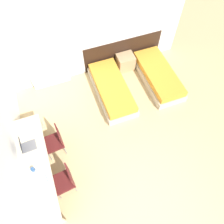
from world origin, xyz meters
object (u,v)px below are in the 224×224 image
nightstand (125,62)px  laptop (26,146)px  bed_near_door (158,76)px  chair_near_laptop (55,140)px  bed_near_window (112,89)px  chair_near_notebook (65,180)px

nightstand → laptop: 3.75m
bed_near_door → chair_near_laptop: 3.49m
chair_near_laptop → bed_near_window: bearing=28.3°
bed_near_door → chair_near_notebook: size_ratio=2.14×
bed_near_door → chair_near_laptop: bearing=-160.6°
bed_near_window → nightstand: nightstand is taller
laptop → bed_near_window: bearing=24.8°
bed_near_door → chair_near_notebook: (-3.28, -2.11, 0.32)m
bed_near_door → nightstand: 1.07m
bed_near_door → laptop: bearing=-162.7°
bed_near_window → nightstand: (0.73, 0.79, 0.06)m
chair_near_laptop → bed_near_door: bearing=15.3°
bed_near_window → laptop: size_ratio=6.22×
nightstand → chair_near_laptop: bearing=-142.7°
chair_near_notebook → nightstand: bearing=42.9°
chair_near_notebook → laptop: laptop is taller
chair_near_laptop → chair_near_notebook: size_ratio=1.00×
bed_near_window → bed_near_door: size_ratio=1.00×
bed_near_window → chair_near_notebook: chair_near_notebook is taller
bed_near_door → chair_near_laptop: chair_near_laptop is taller
chair_near_laptop → chair_near_notebook: (-0.00, -0.95, 0.00)m
nightstand → chair_near_notebook: 3.86m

